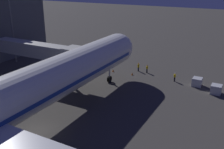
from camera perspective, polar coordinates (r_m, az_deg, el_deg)
The scene contains 10 objects.
ground_plane at distance 35.89m, azimuth -16.04°, elevation -11.70°, with size 320.00×320.00×0.00m, color #383533.
jet_bridge at distance 50.17m, azimuth -14.51°, elevation 4.91°, with size 20.16×3.40×7.34m.
apron_floodlight_mast at distance 63.81m, azimuth -21.03°, elevation 10.60°, with size 2.90×0.50×15.76m.
baggage_container_near_belt at distance 47.86m, azimuth 21.68°, elevation -3.02°, with size 1.72×1.78×1.57m, color #B7BABF.
baggage_container_mid_row at distance 50.16m, azimuth 18.01°, elevation -1.54°, with size 1.63×1.74×1.52m, color #B7BABF.
ground_crew_near_nose_gear at distance 51.07m, azimuth 13.47°, elevation -0.47°, with size 0.40×0.40×1.72m.
ground_crew_by_belt_loader at distance 54.74m, azimuth 7.61°, elevation 1.32°, with size 0.40×0.40×1.70m.
ground_crew_by_tug at distance 55.47m, azimuth 5.76°, elevation 1.72°, with size 0.40×0.40×1.81m.
traffic_cone_nose_port at distance 53.28m, azimuth 4.40°, elevation 0.15°, with size 0.36×0.36×0.55m, color orange.
traffic_cone_nose_starboard at distance 55.10m, azimuth 0.23°, elevation 0.90°, with size 0.36×0.36×0.55m, color orange.
Camera 1 is at (-22.49, 20.97, 18.50)m, focal length 42.09 mm.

